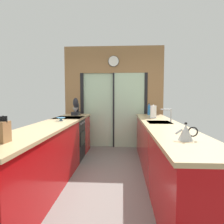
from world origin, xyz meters
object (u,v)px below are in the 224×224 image
kettle (186,132)px  paper_towel_roll (153,112)px  soap_bottle_far (149,110)px  mixing_bowl (61,119)px  knife_block (3,132)px  stand_mixer (76,108)px  soap_bottle_near (151,112)px  oven_range (69,139)px

kettle → paper_towel_roll: paper_towel_roll is taller
kettle → soap_bottle_far: 2.84m
mixing_bowl → knife_block: knife_block is taller
knife_block → kettle: size_ratio=1.13×
stand_mixer → kettle: bearing=-56.5°
mixing_bowl → knife_block: 1.75m
stand_mixer → soap_bottle_far: bearing=4.7°
paper_towel_roll → kettle: bearing=-89.9°
soap_bottle_near → soap_bottle_far: 0.37m
mixing_bowl → knife_block: bearing=-90.0°
oven_range → knife_block: knife_block is taller
soap_bottle_near → paper_towel_roll: size_ratio=0.76×
oven_range → kettle: size_ratio=3.97×
mixing_bowl → paper_towel_roll: size_ratio=0.56×
mixing_bowl → kettle: 2.36m
oven_range → soap_bottle_near: (1.80, 0.32, 0.55)m
stand_mixer → paper_towel_roll: bearing=-17.3°
mixing_bowl → soap_bottle_far: (1.78, 1.30, 0.09)m
paper_towel_roll → soap_bottle_far: bearing=90.0°
mixing_bowl → soap_bottle_near: bearing=27.5°
knife_block → paper_towel_roll: paper_towel_roll is taller
oven_range → knife_block: (0.02, -2.35, 0.57)m
knife_block → stand_mixer: (0.00, 2.90, 0.05)m
knife_block → paper_towel_roll: (1.78, 2.34, 0.02)m
kettle → soap_bottle_far: soap_bottle_far is taller
stand_mixer → soap_bottle_near: stand_mixer is taller
knife_block → paper_towel_roll: 2.94m
mixing_bowl → paper_towel_roll: bearing=18.5°
kettle → paper_towel_roll: 2.14m
mixing_bowl → stand_mixer: stand_mixer is taller
knife_block → soap_bottle_far: 3.53m
paper_towel_roll → stand_mixer: bearing=162.7°
mixing_bowl → soap_bottle_near: (1.78, 0.93, 0.06)m
mixing_bowl → kettle: size_ratio=0.69×
mixing_bowl → knife_block: size_ratio=0.61×
knife_block → kettle: (1.78, 0.20, -0.03)m
mixing_bowl → stand_mixer: 1.16m
knife_block → soap_bottle_far: (1.78, 3.04, 0.02)m
stand_mixer → soap_bottle_far: (1.78, 0.15, -0.04)m
stand_mixer → kettle: 3.23m
paper_towel_roll → soap_bottle_near: bearing=90.0°
oven_range → stand_mixer: bearing=88.1°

